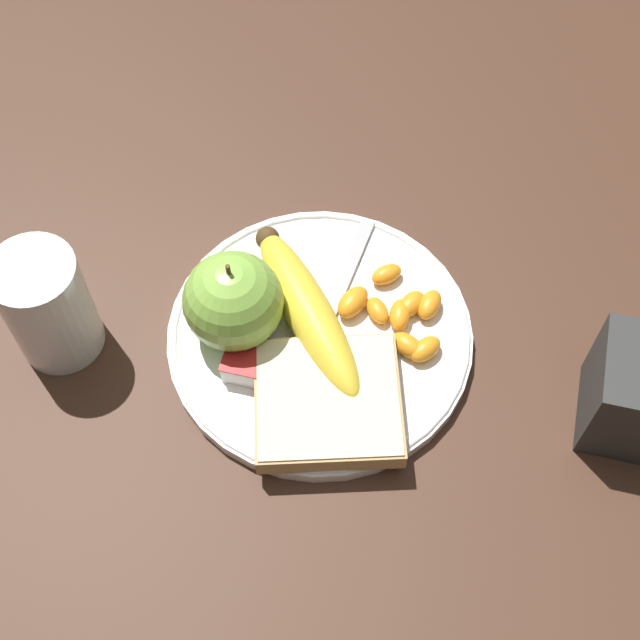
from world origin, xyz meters
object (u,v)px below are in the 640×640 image
(jam_packet, at_px, (253,362))
(juice_glass, at_px, (49,308))
(plate, at_px, (320,335))
(fork, at_px, (324,326))
(apple, at_px, (233,301))
(bread_slice, at_px, (328,402))
(banana, at_px, (306,309))

(jam_packet, bearing_deg, juice_glass, 1.54)
(plate, bearing_deg, juice_glass, 13.48)
(fork, height_order, jam_packet, jam_packet)
(apple, bearing_deg, fork, -166.62)
(apple, distance_m, bread_slice, 0.11)
(fork, bearing_deg, bread_slice, 22.30)
(juice_glass, bearing_deg, bread_slice, 176.18)
(juice_glass, relative_size, banana, 0.65)
(apple, distance_m, jam_packet, 0.05)
(juice_glass, height_order, apple, juice_glass)
(apple, relative_size, fork, 0.46)
(plate, distance_m, juice_glass, 0.22)
(banana, distance_m, fork, 0.02)
(banana, xyz_separation_m, fork, (-0.02, 0.00, -0.02))
(bread_slice, bearing_deg, apple, -30.99)
(apple, bearing_deg, banana, -160.45)
(juice_glass, distance_m, bread_slice, 0.23)
(jam_packet, bearing_deg, apple, -54.99)
(juice_glass, bearing_deg, plate, -166.52)
(plate, height_order, bread_slice, bread_slice)
(bread_slice, height_order, fork, bread_slice)
(juice_glass, xyz_separation_m, bread_slice, (-0.23, 0.02, -0.03))
(bread_slice, bearing_deg, plate, -71.47)
(banana, distance_m, bread_slice, 0.08)
(juice_glass, xyz_separation_m, banana, (-0.20, -0.06, -0.02))
(plate, distance_m, apple, 0.08)
(juice_glass, bearing_deg, jam_packet, -178.46)
(plate, xyz_separation_m, fork, (-0.00, -0.01, 0.01))
(plate, xyz_separation_m, bread_slice, (-0.02, 0.07, 0.02))
(banana, relative_size, jam_packet, 3.57)
(banana, height_order, jam_packet, banana)
(apple, bearing_deg, juice_glass, 15.33)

